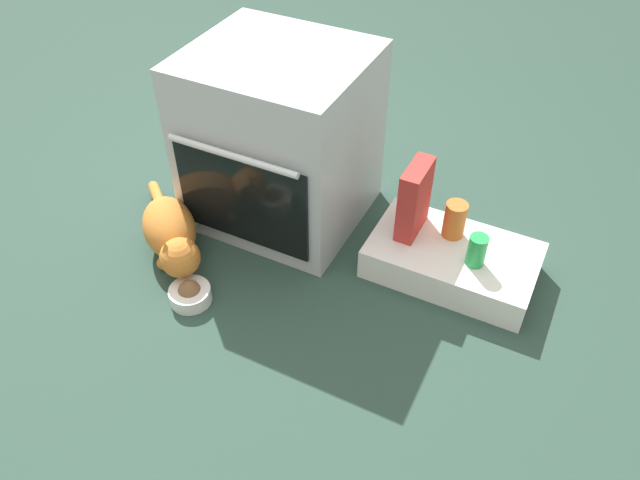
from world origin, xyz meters
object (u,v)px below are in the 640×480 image
Objects in this scene: oven at (280,140)px; sauce_jar at (455,220)px; pantry_cabinet at (452,260)px; food_bowl at (190,294)px; cat at (171,233)px; soda_can at (477,250)px; cereal_box at (414,199)px.

oven is 0.72m from sauce_jar.
sauce_jar is at bearing 2.16° from oven.
food_bowl is at bearing -144.72° from pantry_cabinet.
soda_can reaches higher than cat.
oven is at bearing 85.52° from food_bowl.
cereal_box is (0.55, -0.01, -0.08)m from oven.
cat is 1.04m from sauce_jar.
soda_can is at bearing -27.46° from pantry_cabinet.
oven reaches higher than sauce_jar.
cereal_box is at bearing 171.68° from pantry_cabinet.
cereal_box is at bearing -164.57° from sauce_jar.
food_bowl is 1.01m from soda_can.
sauce_jar is at bearing 15.43° from cereal_box.
pantry_cabinet reaches higher than food_bowl.
pantry_cabinet is at bearing 62.76° from cat.
sauce_jar is 0.50× the size of cereal_box.
soda_can is (0.12, -0.11, -0.01)m from sauce_jar.
food_bowl is 0.86m from cereal_box.
pantry_cabinet is at bearing 152.54° from soda_can.
food_bowl is at bearing -136.12° from cereal_box.
cereal_box reaches higher than cat.
oven is at bearing 176.86° from pantry_cabinet.
soda_can is at bearing -14.89° from cereal_box.
cereal_box is at bearing 165.11° from soda_can.
sauce_jar reaches higher than cat.
sauce_jar is at bearing 39.58° from food_bowl.
sauce_jar is (0.70, 0.03, -0.15)m from oven.
oven is 4.65× the size of food_bowl.
cat is 1.11m from soda_can.
oven is 0.54m from cat.
food_bowl is at bearing -94.48° from oven.
cereal_box is (-0.15, -0.04, 0.07)m from sauce_jar.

